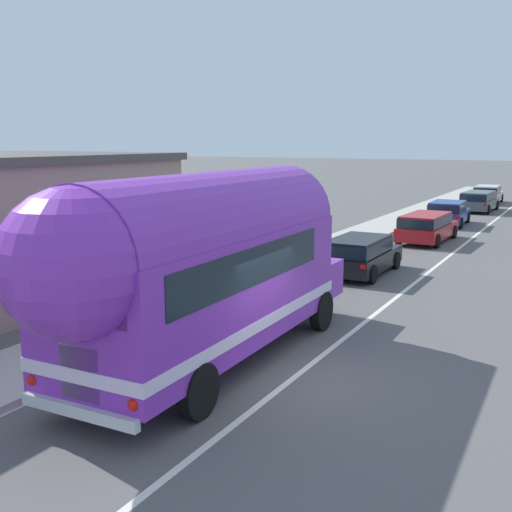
{
  "coord_description": "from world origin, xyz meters",
  "views": [
    {
      "loc": [
        4.98,
        -10.74,
        4.74
      ],
      "look_at": [
        -1.88,
        1.9,
        2.05
      ],
      "focal_mm": 43.29,
      "sensor_mm": 36.0,
      "label": 1
    }
  ],
  "objects_px": {
    "car_lead": "(360,253)",
    "car_second": "(426,225)",
    "painted_bus": "(200,263)",
    "car_fifth": "(488,193)",
    "car_fourth": "(479,200)",
    "car_third": "(448,212)"
  },
  "relations": [
    {
      "from": "painted_bus",
      "to": "car_fourth",
      "type": "xyz_separation_m",
      "value": [
        0.18,
        33.72,
        -1.51
      ]
    },
    {
      "from": "car_third",
      "to": "car_fourth",
      "type": "distance_m",
      "value": 8.1
    },
    {
      "from": "painted_bus",
      "to": "car_lead",
      "type": "height_order",
      "value": "painted_bus"
    },
    {
      "from": "car_lead",
      "to": "car_second",
      "type": "xyz_separation_m",
      "value": [
        0.37,
        8.44,
        0.01
      ]
    },
    {
      "from": "car_lead",
      "to": "car_second",
      "type": "relative_size",
      "value": 0.89
    },
    {
      "from": "painted_bus",
      "to": "car_second",
      "type": "bearing_deg",
      "value": 89.58
    },
    {
      "from": "painted_bus",
      "to": "car_fourth",
      "type": "height_order",
      "value": "painted_bus"
    },
    {
      "from": "painted_bus",
      "to": "car_fifth",
      "type": "distance_m",
      "value": 39.93
    },
    {
      "from": "car_third",
      "to": "car_fifth",
      "type": "xyz_separation_m",
      "value": [
        0.07,
        14.27,
        0.0
      ]
    },
    {
      "from": "painted_bus",
      "to": "car_second",
      "type": "relative_size",
      "value": 2.14
    },
    {
      "from": "car_third",
      "to": "car_fifth",
      "type": "distance_m",
      "value": 14.27
    },
    {
      "from": "car_lead",
      "to": "car_fifth",
      "type": "height_order",
      "value": "same"
    },
    {
      "from": "car_lead",
      "to": "car_fourth",
      "type": "xyz_separation_m",
      "value": [
        0.42,
        23.13,
        0.01
      ]
    },
    {
      "from": "car_second",
      "to": "car_fourth",
      "type": "xyz_separation_m",
      "value": [
        0.04,
        14.69,
        0.0
      ]
    },
    {
      "from": "painted_bus",
      "to": "car_third",
      "type": "height_order",
      "value": "painted_bus"
    },
    {
      "from": "car_third",
      "to": "car_fifth",
      "type": "height_order",
      "value": "same"
    },
    {
      "from": "car_fourth",
      "to": "car_fifth",
      "type": "xyz_separation_m",
      "value": [
        -0.32,
        6.18,
        -0.02
      ]
    },
    {
      "from": "car_lead",
      "to": "car_fourth",
      "type": "distance_m",
      "value": 23.13
    },
    {
      "from": "car_lead",
      "to": "car_second",
      "type": "distance_m",
      "value": 8.45
    },
    {
      "from": "car_lead",
      "to": "car_fifth",
      "type": "bearing_deg",
      "value": 89.81
    },
    {
      "from": "car_fourth",
      "to": "car_fifth",
      "type": "height_order",
      "value": "same"
    },
    {
      "from": "painted_bus",
      "to": "car_third",
      "type": "relative_size",
      "value": 2.37
    }
  ]
}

